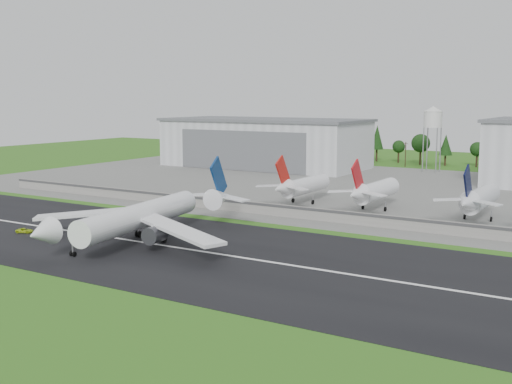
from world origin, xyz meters
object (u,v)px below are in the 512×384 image
Objects in this scene: parked_jet_red_b at (373,191)px; parked_jet_navy at (477,199)px; parked_jet_red_a at (301,186)px; main_airliner at (139,222)px; ground_vehicle at (25,231)px.

parked_jet_red_b is 29.79m from parked_jet_navy.
parked_jet_red_a is 1.00× the size of parked_jet_navy.
parked_jet_red_b is at bearing -123.76° from main_airliner.
main_airliner is at bearing -101.51° from ground_vehicle.
parked_jet_red_a is (37.83, 73.99, 5.23)m from ground_vehicle.
main_airliner is 14.13× the size of ground_vehicle.
ground_vehicle is at bearing -140.97° from parked_jet_navy.
parked_jet_red_a reaches higher than ground_vehicle.
parked_jet_red_b is (61.53, 74.01, 5.35)m from ground_vehicle.
parked_jet_navy is at bearing -141.26° from main_airliner.
main_airliner reaches higher than ground_vehicle.
parked_jet_red_b is at bearing -64.04° from ground_vehicle.
main_airliner is 90.14m from parked_jet_navy.
main_airliner reaches higher than parked_jet_red_b.
main_airliner is 67.30m from parked_jet_red_a.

